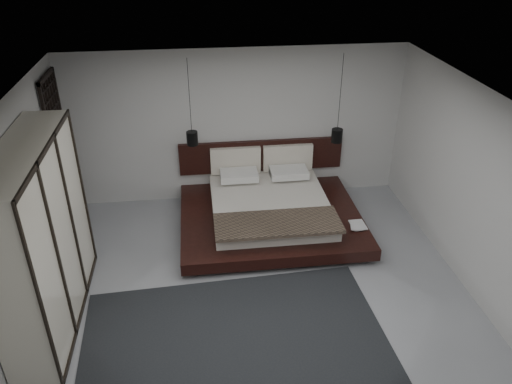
{
  "coord_description": "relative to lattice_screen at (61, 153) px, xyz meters",
  "views": [
    {
      "loc": [
        -0.71,
        -5.35,
        4.71
      ],
      "look_at": [
        0.12,
        1.2,
        1.04
      ],
      "focal_mm": 35.0,
      "sensor_mm": 36.0,
      "label": 1
    }
  ],
  "objects": [
    {
      "name": "floor",
      "position": [
        2.95,
        -2.45,
        -1.3
      ],
      "size": [
        6.0,
        6.0,
        0.0
      ],
      "primitive_type": "plane",
      "color": "#9A9CA2",
      "rests_on": "ground"
    },
    {
      "name": "ceiling",
      "position": [
        2.95,
        -2.45,
        1.5
      ],
      "size": [
        6.0,
        6.0,
        0.0
      ],
      "primitive_type": "plane",
      "rotation": [
        3.14,
        0.0,
        0.0
      ],
      "color": "white",
      "rests_on": "wall_back"
    },
    {
      "name": "wall_back",
      "position": [
        2.95,
        0.55,
        0.1
      ],
      "size": [
        6.0,
        0.0,
        6.0
      ],
      "primitive_type": "plane",
      "rotation": [
        1.57,
        0.0,
        0.0
      ],
      "color": "#BBBBB9",
      "rests_on": "floor"
    },
    {
      "name": "wall_left",
      "position": [
        -0.05,
        -2.45,
        0.1
      ],
      "size": [
        0.0,
        6.0,
        6.0
      ],
      "primitive_type": "plane",
      "rotation": [
        1.57,
        0.0,
        1.57
      ],
      "color": "#BBBBB9",
      "rests_on": "floor"
    },
    {
      "name": "wall_right",
      "position": [
        5.95,
        -2.45,
        0.1
      ],
      "size": [
        0.0,
        6.0,
        6.0
      ],
      "primitive_type": "plane",
      "rotation": [
        1.57,
        0.0,
        -1.57
      ],
      "color": "#BBBBB9",
      "rests_on": "floor"
    },
    {
      "name": "lattice_screen",
      "position": [
        0.0,
        0.0,
        0.0
      ],
      "size": [
        0.05,
        0.9,
        2.6
      ],
      "primitive_type": "cube",
      "color": "black",
      "rests_on": "floor"
    },
    {
      "name": "bed",
      "position": [
        3.39,
        -0.55,
        -1.0
      ],
      "size": [
        3.02,
        2.49,
        1.12
      ],
      "color": "black",
      "rests_on": "floor"
    },
    {
      "name": "book_lower",
      "position": [
        4.63,
        -1.24,
        -1.0
      ],
      "size": [
        0.24,
        0.32,
        0.03
      ],
      "primitive_type": "imported",
      "rotation": [
        0.0,
        0.0,
        0.02
      ],
      "color": "#99724C",
      "rests_on": "bed"
    },
    {
      "name": "book_upper",
      "position": [
        4.6,
        -1.27,
        -0.98
      ],
      "size": [
        0.24,
        0.3,
        0.02
      ],
      "primitive_type": "imported",
      "rotation": [
        0.0,
        0.0,
        -0.21
      ],
      "color": "#99724C",
      "rests_on": "book_lower"
    },
    {
      "name": "pendant_left",
      "position": [
        2.15,
        -0.05,
        0.17
      ],
      "size": [
        0.19,
        0.19,
        1.45
      ],
      "color": "black",
      "rests_on": "ceiling"
    },
    {
      "name": "pendant_right",
      "position": [
        4.63,
        -0.05,
        0.09
      ],
      "size": [
        0.19,
        0.19,
        1.53
      ],
      "color": "black",
      "rests_on": "ceiling"
    },
    {
      "name": "wardrobe",
      "position": [
        0.25,
        -2.44,
        -0.08
      ],
      "size": [
        0.59,
        2.5,
        2.45
      ],
      "color": "beige",
      "rests_on": "floor"
    },
    {
      "name": "rug",
      "position": [
        2.56,
        -3.38,
        -1.29
      ],
      "size": [
        3.94,
        2.9,
        0.02
      ],
      "primitive_type": "cube",
      "rotation": [
        0.0,
        0.0,
        0.05
      ],
      "color": "black",
      "rests_on": "floor"
    }
  ]
}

